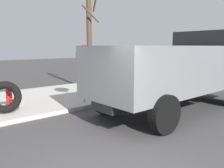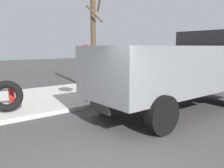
# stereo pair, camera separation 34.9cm
# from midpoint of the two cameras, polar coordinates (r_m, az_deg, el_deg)

# --- Properties ---
(sidewalk_curb) EXTENTS (36.00, 5.00, 0.15)m
(sidewalk_curb) POSITION_cam_midpoint_polar(r_m,az_deg,el_deg) (10.49, -22.64, -4.30)
(sidewalk_curb) COLOR #BCB7AD
(sidewalk_curb) RESTS_ON ground
(fire_hydrant) EXTENTS (0.24, 0.53, 0.76)m
(fire_hydrant) POSITION_cam_midpoint_polar(r_m,az_deg,el_deg) (9.37, -22.15, -2.81)
(fire_hydrant) COLOR red
(fire_hydrant) RESTS_ON sidewalk_curb
(loose_tire) EXTENTS (1.15, 0.71, 1.10)m
(loose_tire) POSITION_cam_midpoint_polar(r_m,az_deg,el_deg) (8.73, -23.12, -2.72)
(loose_tire) COLOR black
(loose_tire) RESTS_ON sidewalk_curb
(stop_sign) EXTENTS (0.76, 0.08, 2.30)m
(stop_sign) POSITION_cam_midpoint_polar(r_m,az_deg,el_deg) (9.45, -5.36, 5.23)
(stop_sign) COLOR gray
(stop_sign) RESTS_ON sidewalk_curb
(dump_truck_gray) EXTENTS (7.01, 2.82, 3.00)m
(dump_truck_gray) POSITION_cam_midpoint_polar(r_m,az_deg,el_deg) (9.09, 17.41, 3.85)
(dump_truck_gray) COLOR slate
(dump_truck_gray) RESTS_ON ground
(bare_tree) EXTENTS (1.14, 0.93, 6.09)m
(bare_tree) POSITION_cam_midpoint_polar(r_m,az_deg,el_deg) (12.76, -3.68, 12.03)
(bare_tree) COLOR #4C3823
(bare_tree) RESTS_ON sidewalk_curb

